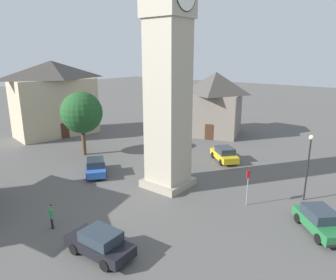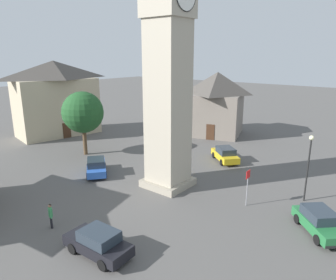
{
  "view_description": "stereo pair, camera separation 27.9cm",
  "coord_description": "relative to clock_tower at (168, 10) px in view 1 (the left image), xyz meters",
  "views": [
    {
      "loc": [
        -19.63,
        -15.4,
        10.94
      ],
      "look_at": [
        0.0,
        0.0,
        4.08
      ],
      "focal_mm": 33.25,
      "sensor_mm": 36.0,
      "label": 1
    },
    {
      "loc": [
        -19.46,
        -15.62,
        10.94
      ],
      "look_at": [
        0.0,
        0.0,
        4.08
      ],
      "focal_mm": 33.25,
      "sensor_mm": 36.0,
      "label": 2
    }
  ],
  "objects": [
    {
      "name": "building_corner_back",
      "position": [
        18.39,
        6.05,
        -9.7
      ],
      "size": [
        8.92,
        8.8,
        8.69
      ],
      "color": "slate",
      "rests_on": "ground"
    },
    {
      "name": "lamp_post",
      "position": [
        4.33,
        -10.06,
        -10.66
      ],
      "size": [
        0.36,
        0.36,
        5.23
      ],
      "color": "black",
      "rests_on": "ground"
    },
    {
      "name": "clock_tower",
      "position": [
        0.0,
        0.0,
        0.0
      ],
      "size": [
        4.33,
        4.33,
        24.09
      ],
      "color": "gray",
      "rests_on": "ground"
    },
    {
      "name": "pedestrian",
      "position": [
        -10.09,
        1.67,
        -13.13
      ],
      "size": [
        0.34,
        0.53,
        1.69
      ],
      "color": "black",
      "rests_on": "ground"
    },
    {
      "name": "car_silver_kerb",
      "position": [
        -9.99,
        -2.98,
        -13.37
      ],
      "size": [
        1.98,
        4.21,
        1.53
      ],
      "color": "black",
      "rests_on": "ground"
    },
    {
      "name": "ground_plane",
      "position": [
        -0.0,
        -0.0,
        -14.14
      ],
      "size": [
        200.0,
        200.0,
        0.0
      ],
      "primitive_type": "plane",
      "color": "#565451"
    },
    {
      "name": "road_sign",
      "position": [
        0.76,
        -6.91,
        -12.24
      ],
      "size": [
        0.6,
        0.07,
        2.8
      ],
      "color": "gray",
      "rests_on": "ground"
    },
    {
      "name": "building_shop_left",
      "position": [
        4.33,
        23.3,
        -8.95
      ],
      "size": [
        11.91,
        7.56,
        10.19
      ],
      "color": "tan",
      "rests_on": "ground"
    },
    {
      "name": "car_blue_kerb",
      "position": [
        8.76,
        -0.74,
        -13.37
      ],
      "size": [
        3.96,
        4.24,
        1.53
      ],
      "color": "gold",
      "rests_on": "ground"
    },
    {
      "name": "car_red_corner",
      "position": [
        0.22,
        -12.11,
        -13.37
      ],
      "size": [
        4.14,
        4.07,
        1.53
      ],
      "color": "#236B38",
      "rests_on": "ground"
    },
    {
      "name": "car_white_side",
      "position": [
        -2.16,
        6.96,
        -13.37
      ],
      "size": [
        3.87,
        4.29,
        1.53
      ],
      "color": "#2D5BB7",
      "rests_on": "ground"
    },
    {
      "name": "tree",
      "position": [
        0.94,
        12.76,
        -9.31
      ],
      "size": [
        4.56,
        4.56,
        7.13
      ],
      "color": "brown",
      "rests_on": "ground"
    }
  ]
}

